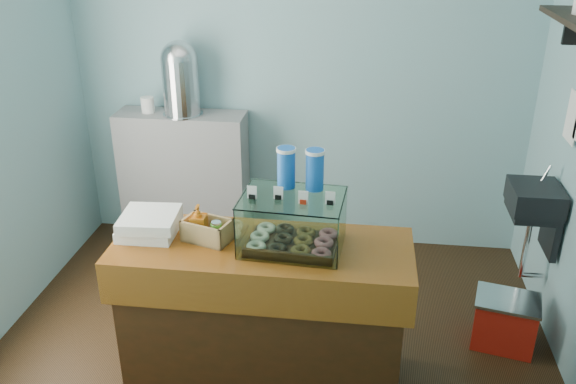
# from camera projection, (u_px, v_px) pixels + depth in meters

# --- Properties ---
(ground) EXTENTS (3.50, 3.50, 0.00)m
(ground) POSITION_uv_depth(u_px,v_px,m) (271.00, 350.00, 3.83)
(ground) COLOR black
(ground) RESTS_ON ground
(room_shell) EXTENTS (3.54, 3.04, 2.82)m
(room_shell) POSITION_uv_depth(u_px,v_px,m) (272.00, 84.00, 3.12)
(room_shell) COLOR #82B6BE
(room_shell) RESTS_ON ground
(counter) EXTENTS (1.60, 0.60, 0.90)m
(counter) POSITION_uv_depth(u_px,v_px,m) (263.00, 314.00, 3.41)
(counter) COLOR #3C1C0B
(counter) RESTS_ON ground
(back_shelf) EXTENTS (1.00, 0.32, 1.10)m
(back_shelf) POSITION_uv_depth(u_px,v_px,m) (185.00, 179.00, 4.90)
(back_shelf) COLOR gray
(back_shelf) RESTS_ON ground
(display_case) EXTENTS (0.55, 0.42, 0.51)m
(display_case) POSITION_uv_depth(u_px,v_px,m) (295.00, 215.00, 3.17)
(display_case) COLOR black
(display_case) RESTS_ON counter
(condiment_crate) EXTENTS (0.28, 0.22, 0.20)m
(condiment_crate) POSITION_uv_depth(u_px,v_px,m) (205.00, 228.00, 3.25)
(condiment_crate) COLOR tan
(condiment_crate) RESTS_ON counter
(pastry_boxes) EXTENTS (0.32, 0.32, 0.12)m
(pastry_boxes) POSITION_uv_depth(u_px,v_px,m) (150.00, 224.00, 3.32)
(pastry_boxes) COLOR white
(pastry_boxes) RESTS_ON counter
(coffee_urn) EXTENTS (0.31, 0.31, 0.56)m
(coffee_urn) POSITION_uv_depth(u_px,v_px,m) (180.00, 76.00, 4.52)
(coffee_urn) COLOR silver
(coffee_urn) RESTS_ON back_shelf
(red_cooler) EXTENTS (0.44, 0.37, 0.34)m
(red_cooler) POSITION_uv_depth(u_px,v_px,m) (505.00, 321.00, 3.82)
(red_cooler) COLOR red
(red_cooler) RESTS_ON ground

